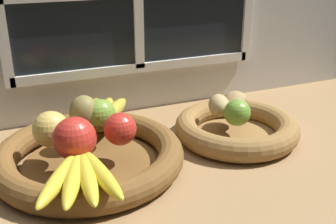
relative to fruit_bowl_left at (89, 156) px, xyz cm
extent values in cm
cube|color=#9E774C|center=(19.58, -2.75, -3.92)|extent=(140.00, 90.00, 3.00)
cube|color=silver|center=(19.58, 27.25, 25.08)|extent=(140.00, 3.00, 55.00)
cube|color=white|center=(19.58, 24.75, 9.58)|extent=(64.00, 1.20, 2.40)
cylinder|color=brown|center=(0.00, 0.00, -1.92)|extent=(27.04, 27.04, 1.00)
torus|color=brown|center=(0.00, 0.00, 0.18)|extent=(38.19, 38.19, 5.21)
cylinder|color=olive|center=(34.35, 0.00, -1.92)|extent=(19.14, 19.14, 1.00)
torus|color=olive|center=(34.35, 0.00, 0.18)|extent=(28.55, 28.55, 5.21)
sphere|color=red|center=(-3.37, -5.07, 6.79)|extent=(8.00, 8.00, 8.00)
sphere|color=#DBB756|center=(-6.64, 1.66, 6.36)|extent=(7.14, 7.14, 7.14)
sphere|color=#7AA338|center=(4.05, 5.70, 6.14)|extent=(6.70, 6.70, 6.70)
sphere|color=red|center=(5.86, -2.47, 6.03)|extent=(6.49, 6.49, 6.49)
ellipsoid|color=olive|center=(0.86, 6.42, 6.67)|extent=(6.32, 6.28, 7.77)
ellipsoid|color=yellow|center=(-7.31, -12.93, 4.19)|extent=(12.06, 17.42, 2.80)
ellipsoid|color=yellow|center=(-5.40, -13.81, 4.19)|extent=(8.51, 18.60, 2.80)
ellipsoid|color=yellow|center=(-3.35, -14.24, 4.19)|extent=(4.53, 18.85, 2.80)
ellipsoid|color=yellow|center=(-1.25, -14.20, 4.19)|extent=(5.22, 18.87, 2.80)
sphere|color=brown|center=(-2.47, -4.95, 4.19)|extent=(2.52, 2.52, 2.52)
ellipsoid|color=gold|center=(8.00, 10.44, 4.39)|extent=(11.97, 14.55, 3.20)
ellipsoid|color=gold|center=(6.48, 11.33, 4.39)|extent=(9.29, 15.70, 3.20)
ellipsoid|color=gold|center=(4.81, 11.85, 4.39)|extent=(6.16, 16.07, 3.20)
ellipsoid|color=gold|center=(3.06, 12.00, 4.39)|extent=(3.67, 15.84, 3.20)
sphere|color=brown|center=(3.30, 4.12, 4.39)|extent=(2.88, 2.88, 2.88)
ellipsoid|color=#A38451|center=(34.35, 0.00, 4.98)|extent=(6.15, 8.07, 4.38)
ellipsoid|color=tan|center=(30.94, 2.66, 5.25)|extent=(6.97, 8.20, 4.92)
ellipsoid|color=#A38451|center=(36.25, 4.17, 5.06)|extent=(8.64, 8.65, 4.54)
sphere|color=#6B9E33|center=(31.90, -3.68, 5.70)|extent=(5.82, 5.82, 5.82)
camera|label=1|loc=(-13.76, -73.44, 39.51)|focal=43.87mm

